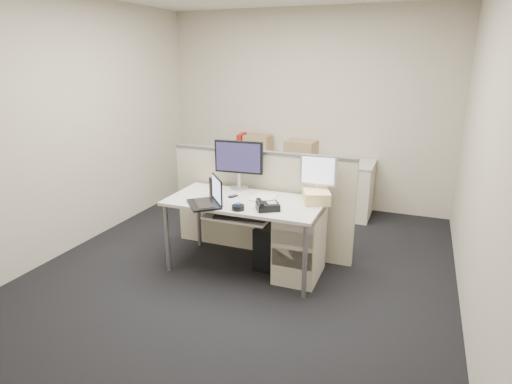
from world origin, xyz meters
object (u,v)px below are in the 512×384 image
at_px(desk_phone, 268,206).
at_px(desk, 245,206).
at_px(laptop, 203,192).
at_px(monitor_main, 239,165).

bearing_deg(desk_phone, desk, 116.89).
distance_m(desk, laptop, 0.46).
relative_size(monitor_main, desk_phone, 2.57).
distance_m(desk, desk_phone, 0.36).
height_order(laptop, desk_phone, laptop).
xyz_separation_m(desk, laptop, (-0.30, -0.28, 0.20)).
relative_size(monitor_main, laptop, 1.46).
height_order(desk, laptop, laptop).
bearing_deg(desk, desk_phone, -30.96).
relative_size(laptop, desk_phone, 1.76).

